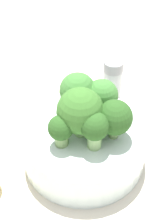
{
  "coord_description": "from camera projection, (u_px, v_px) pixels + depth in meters",
  "views": [
    {
      "loc": [
        -0.27,
        0.21,
        0.4
      ],
      "look_at": [
        0.0,
        0.0,
        0.09
      ],
      "focal_mm": 60.0,
      "sensor_mm": 36.0,
      "label": 1
    }
  ],
  "objects": [
    {
      "name": "almond_crumb_1",
      "position": [
        49.0,
        113.0,
        0.59
      ],
      "size": [
        0.01,
        0.01,
        0.01
      ],
      "primitive_type": "cube",
      "rotation": [
        0.0,
        0.0,
        3.63
      ],
      "color": "olive",
      "rests_on": "ground_plane"
    },
    {
      "name": "broccoli_floret_2",
      "position": [
        95.0,
        128.0,
        0.45
      ],
      "size": [
        0.04,
        0.04,
        0.05
      ],
      "color": "#8EB770",
      "rests_on": "bowl"
    },
    {
      "name": "pepper_shaker",
      "position": [
        113.0,
        81.0,
        0.59
      ],
      "size": [
        0.03,
        0.03,
        0.08
      ],
      "color": "#B2B7BC",
      "rests_on": "ground_plane"
    },
    {
      "name": "broccoli_floret_0",
      "position": [
        115.0,
        118.0,
        0.46
      ],
      "size": [
        0.05,
        0.05,
        0.06
      ],
      "color": "#7A9E5B",
      "rests_on": "bowl"
    },
    {
      "name": "ground_plane",
      "position": [
        84.0,
        158.0,
        0.52
      ],
      "size": [
        3.0,
        3.0,
        0.0
      ],
      "primitive_type": "plane",
      "color": "beige"
    },
    {
      "name": "broccoli_floret_3",
      "position": [
        78.0,
        91.0,
        0.49
      ],
      "size": [
        0.05,
        0.05,
        0.06
      ],
      "color": "#8EB770",
      "rests_on": "bowl"
    },
    {
      "name": "broccoli_floret_4",
      "position": [
        61.0,
        130.0,
        0.45
      ],
      "size": [
        0.03,
        0.03,
        0.04
      ],
      "color": "#7A9E5B",
      "rests_on": "bowl"
    },
    {
      "name": "broccoli_floret_1",
      "position": [
        80.0,
        112.0,
        0.46
      ],
      "size": [
        0.06,
        0.06,
        0.07
      ],
      "color": "#8EB770",
      "rests_on": "bowl"
    },
    {
      "name": "broccoli_floret_5",
      "position": [
        102.0,
        96.0,
        0.49
      ],
      "size": [
        0.04,
        0.04,
        0.05
      ],
      "color": "#84AD66",
      "rests_on": "bowl"
    },
    {
      "name": "bowl",
      "position": [
        84.0,
        145.0,
        0.51
      ],
      "size": [
        0.17,
        0.17,
        0.05
      ],
      "primitive_type": "cylinder",
      "color": "silver",
      "rests_on": "ground_plane"
    }
  ]
}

